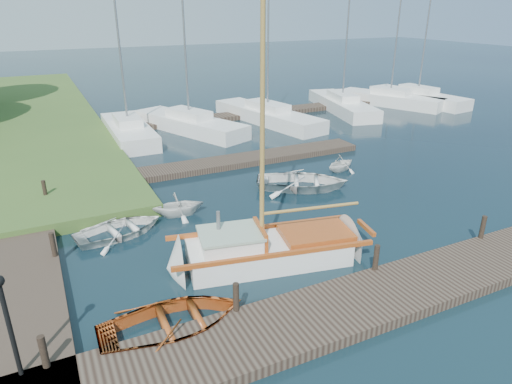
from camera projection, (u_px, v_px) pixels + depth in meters
name	position (u px, v px, depth m)	size (l,w,h in m)	color
ground	(256.00, 221.00, 17.22)	(160.00, 160.00, 0.00)	black
near_dock	(354.00, 305.00, 12.17)	(18.00, 2.20, 0.30)	#2E2119
left_dock	(20.00, 239.00, 15.58)	(2.20, 18.00, 0.30)	#2E2119
far_dock	(236.00, 161.00, 23.37)	(14.00, 1.60, 0.30)	#2E2119
pontoon	(282.00, 111.00, 34.51)	(30.00, 1.60, 0.30)	#2E2119
mooring_post_0	(44.00, 352.00, 9.75)	(0.16, 0.16, 0.80)	black
mooring_post_1	(236.00, 297.00, 11.58)	(0.16, 0.16, 0.80)	black
mooring_post_2	(376.00, 257.00, 13.40)	(0.16, 0.16, 0.80)	black
mooring_post_3	(483.00, 227.00, 15.22)	(0.16, 0.16, 0.80)	black
mooring_post_4	(53.00, 245.00, 14.11)	(0.16, 0.16, 0.80)	black
mooring_post_5	(45.00, 190.00, 18.27)	(0.16, 0.16, 0.80)	black
lamp_post	(6.00, 313.00, 9.11)	(0.24, 0.24, 2.44)	black
sailboat	(273.00, 251.00, 14.47)	(7.39, 3.29, 9.83)	white
dinghy	(174.00, 318.00, 11.32)	(2.62, 3.67, 0.76)	#934212
tender_a	(119.00, 227.00, 16.08)	(2.22, 3.10, 0.64)	white
tender_b	(178.00, 203.00, 17.52)	(1.71, 1.98, 1.04)	white
tender_c	(302.00, 179.00, 20.18)	(2.86, 4.01, 0.83)	white
tender_d	(341.00, 162.00, 22.31)	(1.54, 1.78, 0.94)	white
marina_boat_0	(128.00, 129.00, 27.62)	(2.32, 7.59, 11.85)	white
marina_boat_1	(189.00, 123.00, 29.29)	(5.41, 8.96, 9.47)	white
marina_boat_3	(267.00, 114.00, 31.51)	(4.09, 9.95, 11.07)	white
marina_boat_5	(342.00, 104.00, 34.93)	(4.25, 9.44, 10.33)	white
marina_boat_6	(390.00, 98.00, 36.90)	(5.52, 8.55, 10.89)	white
marina_boat_7	(418.00, 96.00, 37.73)	(3.30, 8.94, 10.55)	white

